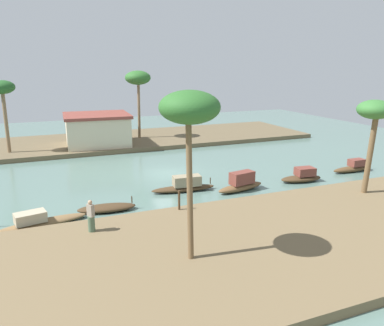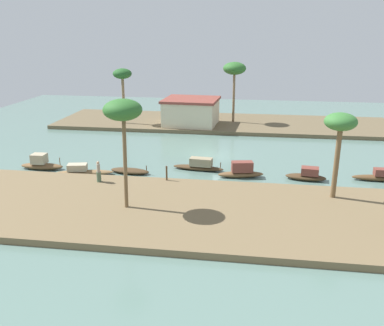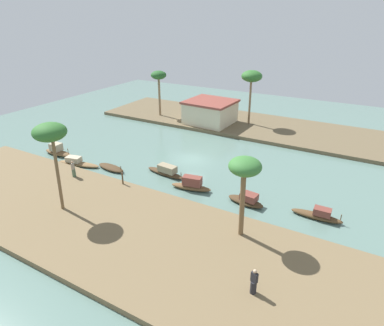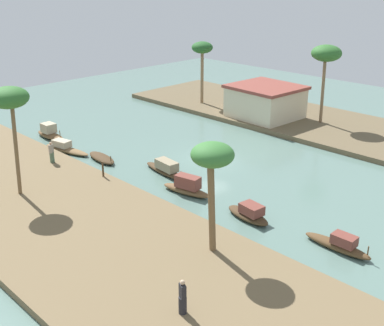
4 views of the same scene
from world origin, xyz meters
The scene contains 18 objects.
river_water centered at (0.00, 0.00, 0.00)m, with size 70.83×70.83×0.00m, color slate.
riverbank_left centered at (0.00, -14.26, 0.22)m, with size 42.32×11.58×0.44m, color brown.
riverbank_right centered at (0.00, 14.26, 0.22)m, with size 42.32×11.58×0.44m, color brown.
sampan_downstream_large centered at (-14.28, -6.54, 0.48)m, with size 3.87×1.24×1.37m.
sampan_upstream_small centered at (-0.42, -4.74, 0.42)m, with size 4.62×1.45×1.10m.
sampan_with_tall_canopy centered at (-6.20, -6.52, 0.22)m, with size 3.59×1.57×0.81m.
sampan_midstream centered at (14.43, -5.30, 0.37)m, with size 3.99×0.90×1.03m.
sampan_foreground centered at (3.30, -6.12, 0.52)m, with size 3.94×1.65×1.35m.
sampan_open_hull centered at (-10.07, -7.51, 0.33)m, with size 5.03×2.01×0.96m.
sampan_near_left_bank centered at (8.66, -6.00, 0.40)m, with size 3.39×1.59×1.08m.
person_on_near_bank centered at (12.58, -15.48, 1.16)m, with size 0.48×0.48×1.69m.
person_by_mooring centered at (-7.60, -10.14, 1.16)m, with size 0.47×0.47×1.67m.
mooring_post centered at (-2.44, -9.00, 1.03)m, with size 0.14×0.14×1.17m, color #4C3823.
palm_tree_left_near centered at (-4.01, -14.51, 6.85)m, with size 2.50×2.50×7.25m.
palm_tree_left_far centered at (9.96, -10.85, 5.63)m, with size 2.20×2.20×6.09m.
palm_tree_right_tall centered at (1.40, 14.07, 7.03)m, with size 2.84×2.84×7.53m.
palm_tree_right_short centered at (-12.18, 11.42, 6.31)m, with size 2.32×2.32×6.80m.
riverside_building centered at (-3.70, 11.86, 2.07)m, with size 6.90×6.49×3.23m.
Camera 4 is at (25.25, -27.57, 14.40)m, focal length 45.81 mm.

